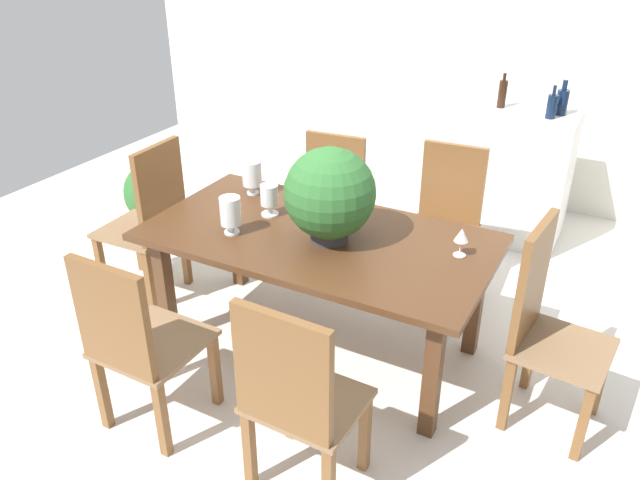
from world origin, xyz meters
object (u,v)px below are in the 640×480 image
object	(u,v)px
chair_head_end	(151,216)
wine_glass	(461,236)
kitchen_counter	(443,162)
wine_bottle_dark	(502,93)
flower_centerpiece	(330,194)
potted_plant_floor	(153,195)
chair_far_left	(330,193)
wine_bottle_green	(562,101)
crystal_vase_center_near	(269,197)
wine_bottle_tall	(552,106)
chair_foot_end	(545,320)
chair_near_left	(136,339)
dining_table	(318,249)
crystal_vase_right	(252,174)
crystal_vase_left	(230,212)
chair_near_right	(295,396)
chair_far_right	(446,214)

from	to	relation	value
chair_head_end	wine_glass	world-z (taller)	chair_head_end
kitchen_counter	wine_bottle_dark	distance (m)	0.72
flower_centerpiece	potted_plant_floor	world-z (taller)	flower_centerpiece
wine_glass	potted_plant_floor	distance (m)	2.72
chair_far_left	wine_bottle_green	size ratio (longest dim) A/B	3.75
crystal_vase_center_near	wine_bottle_green	world-z (taller)	wine_bottle_green
crystal_vase_center_near	wine_bottle_dark	world-z (taller)	wine_bottle_dark
kitchen_counter	wine_bottle_dark	xyz separation A→B (m)	(0.39, -0.00, 0.60)
chair_far_left	flower_centerpiece	world-z (taller)	flower_centerpiece
kitchen_counter	wine_bottle_tall	distance (m)	0.97
chair_foot_end	kitchen_counter	bearing A→B (deg)	35.79
chair_near_left	wine_glass	distance (m)	1.64
wine_bottle_tall	flower_centerpiece	bearing A→B (deg)	-111.65
chair_near_left	kitchen_counter	xyz separation A→B (m)	(0.49, 2.96, -0.04)
chair_foot_end	wine_bottle_tall	world-z (taller)	wine_bottle_tall
chair_foot_end	chair_near_left	bearing A→B (deg)	126.94
dining_table	wine_bottle_green	xyz separation A→B (m)	(0.88, 1.99, 0.45)
wine_bottle_tall	crystal_vase_right	bearing A→B (deg)	-132.62
crystal_vase_right	potted_plant_floor	world-z (taller)	crystal_vase_right
wine_bottle_green	kitchen_counter	bearing A→B (deg)	-178.81
crystal_vase_left	crystal_vase_center_near	bearing A→B (deg)	78.20
dining_table	wine_bottle_dark	bearing A→B (deg)	76.78
kitchen_counter	potted_plant_floor	distance (m)	2.31
dining_table	flower_centerpiece	xyz separation A→B (m)	(0.08, -0.03, 0.35)
chair_near_right	wine_glass	xyz separation A→B (m)	(0.32, 1.11, 0.30)
chair_near_left	crystal_vase_right	size ratio (longest dim) A/B	4.65
chair_far_left	chair_near_left	xyz separation A→B (m)	(0.01, -1.96, 0.02)
wine_bottle_tall	crystal_vase_left	bearing A→B (deg)	-121.18
chair_foot_end	crystal_vase_right	world-z (taller)	chair_foot_end
wine_bottle_dark	potted_plant_floor	size ratio (longest dim) A/B	0.45
flower_centerpiece	crystal_vase_right	size ratio (longest dim) A/B	2.40
wine_bottle_tall	potted_plant_floor	size ratio (longest dim) A/B	0.41
chair_far_left	potted_plant_floor	bearing A→B (deg)	-174.59
chair_near_right	crystal_vase_center_near	size ratio (longest dim) A/B	5.37
dining_table	kitchen_counter	world-z (taller)	kitchen_counter
wine_bottle_green	potted_plant_floor	bearing A→B (deg)	-155.08
crystal_vase_center_near	kitchen_counter	xyz separation A→B (m)	(0.43, 1.88, -0.35)
dining_table	chair_far_right	bearing A→B (deg)	66.96
crystal_vase_right	kitchen_counter	world-z (taller)	kitchen_counter
crystal_vase_left	wine_bottle_tall	size ratio (longest dim) A/B	0.91
chair_near_right	flower_centerpiece	size ratio (longest dim) A/B	1.95
chair_far_right	flower_centerpiece	world-z (taller)	flower_centerpiece
chair_near_right	chair_far_right	size ratio (longest dim) A/B	1.01
chair_far_right	potted_plant_floor	world-z (taller)	chair_far_right
kitchen_counter	crystal_vase_left	bearing A→B (deg)	-102.70
dining_table	chair_near_left	xyz separation A→B (m)	(-0.42, -0.99, -0.11)
chair_near_left	wine_glass	xyz separation A→B (m)	(1.16, 1.12, 0.31)
crystal_vase_right	crystal_vase_center_near	bearing A→B (deg)	-39.21
crystal_vase_center_near	wine_glass	distance (m)	1.10
wine_bottle_green	chair_head_end	bearing A→B (deg)	-136.35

